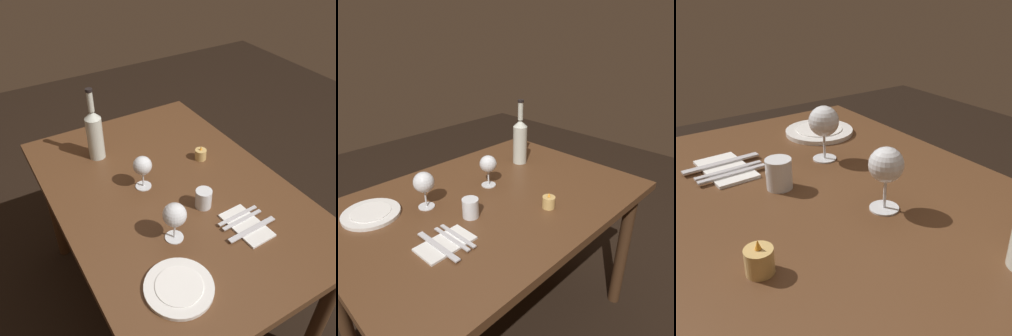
# 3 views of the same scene
# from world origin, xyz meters

# --- Properties ---
(ground_plane) EXTENTS (6.00, 6.00, 0.00)m
(ground_plane) POSITION_xyz_m (0.00, 0.00, 0.00)
(ground_plane) COLOR black
(dining_table) EXTENTS (1.30, 0.90, 0.74)m
(dining_table) POSITION_xyz_m (0.00, 0.00, 0.65)
(dining_table) COLOR #56351E
(dining_table) RESTS_ON ground
(wine_glass_left) EXTENTS (0.08, 0.08, 0.15)m
(wine_glass_left) POSITION_xyz_m (-0.07, -0.09, 0.84)
(wine_glass_left) COLOR white
(wine_glass_left) RESTS_ON dining_table
(wine_glass_right) EXTENTS (0.08, 0.08, 0.15)m
(wine_glass_right) POSITION_xyz_m (0.23, -0.12, 0.85)
(wine_glass_right) COLOR white
(wine_glass_right) RESTS_ON dining_table
(wine_bottle) EXTENTS (0.07, 0.07, 0.34)m
(wine_bottle) POSITION_xyz_m (-0.37, -0.17, 0.87)
(wine_bottle) COLOR silver
(wine_bottle) RESTS_ON dining_table
(water_tumbler) EXTENTS (0.06, 0.06, 0.08)m
(water_tumbler) POSITION_xyz_m (0.15, 0.06, 0.77)
(water_tumbler) COLOR white
(water_tumbler) RESTS_ON dining_table
(votive_candle) EXTENTS (0.05, 0.05, 0.07)m
(votive_candle) POSITION_xyz_m (-0.12, 0.23, 0.76)
(votive_candle) COLOR #DBB266
(votive_candle) RESTS_ON dining_table
(dinner_plate) EXTENTS (0.22, 0.22, 0.02)m
(dinner_plate) POSITION_xyz_m (0.42, -0.22, 0.75)
(dinner_plate) COLOR white
(dinner_plate) RESTS_ON dining_table
(folded_napkin) EXTENTS (0.19, 0.12, 0.01)m
(folded_napkin) POSITION_xyz_m (0.32, 0.13, 0.74)
(folded_napkin) COLOR white
(folded_napkin) RESTS_ON dining_table
(fork_inner) EXTENTS (0.02, 0.18, 0.00)m
(fork_inner) POSITION_xyz_m (0.29, 0.13, 0.75)
(fork_inner) COLOR silver
(fork_inner) RESTS_ON folded_napkin
(fork_outer) EXTENTS (0.02, 0.18, 0.00)m
(fork_outer) POSITION_xyz_m (0.27, 0.13, 0.75)
(fork_outer) COLOR silver
(fork_outer) RESTS_ON folded_napkin
(table_knife) EXTENTS (0.03, 0.21, 0.00)m
(table_knife) POSITION_xyz_m (0.35, 0.13, 0.75)
(table_knife) COLOR silver
(table_knife) RESTS_ON folded_napkin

